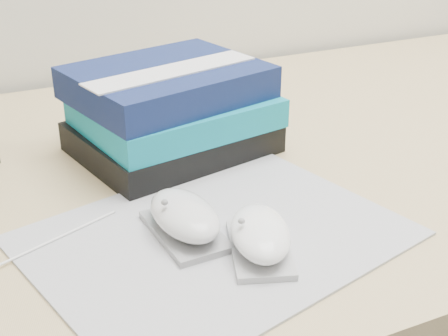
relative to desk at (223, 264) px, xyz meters
name	(u,v)px	position (x,y,z in m)	size (l,w,h in m)	color
desk	(223,264)	(0.00, 0.00, 0.00)	(1.60, 0.80, 0.73)	tan
mousepad	(216,236)	(-0.13, -0.26, 0.24)	(0.39, 0.30, 0.00)	gray
mouse_rear	(185,218)	(-0.16, -0.24, 0.26)	(0.07, 0.12, 0.05)	gray
mouse_front	(260,235)	(-0.10, -0.30, 0.26)	(0.09, 0.12, 0.05)	#A3A3A5
usb_cable	(33,250)	(-0.31, -0.20, 0.24)	(0.00, 0.00, 0.22)	white
book_stack	(171,111)	(-0.09, -0.02, 0.30)	(0.29, 0.25, 0.13)	black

